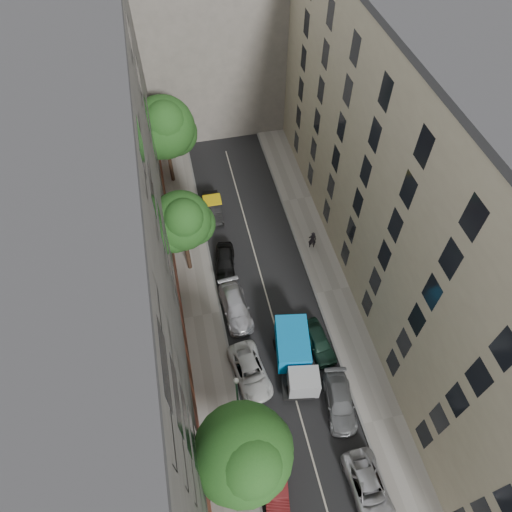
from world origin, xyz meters
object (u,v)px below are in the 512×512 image
object	(u,v)px
tree_far	(165,130)
car_left_1	(276,483)
tree_mid	(183,223)
tree_near	(245,455)
car_left_2	(250,372)
car_right_1	(340,402)
car_right_2	(319,342)
car_right_0	(369,489)
tarp_truck	(295,355)
car_left_5	(213,208)
pedestrian	(312,240)
car_left_3	(235,307)
car_left_4	(225,261)
lamp_post	(237,395)

from	to	relation	value
tree_far	car_left_1	bearing A→B (deg)	-83.94
tree_mid	tree_far	distance (m)	11.42
car_left_1	tree_near	size ratio (longest dim) A/B	0.49
car_left_2	tree_near	bearing A→B (deg)	-111.69
car_right_1	car_right_2	world-z (taller)	car_right_2
car_right_0	car_right_1	bearing A→B (deg)	88.29
tarp_truck	tree_far	world-z (taller)	tree_far
tarp_truck	car_left_1	world-z (taller)	tarp_truck
car_left_5	pedestrian	bearing A→B (deg)	-36.95
car_left_3	tree_near	size ratio (longest dim) A/B	0.58
car_left_3	car_left_4	bearing A→B (deg)	86.04
tarp_truck	lamp_post	distance (m)	6.23
car_left_3	car_left_5	size ratio (longest dim) A/B	1.18
car_left_2	tree_far	bearing A→B (deg)	90.45
car_right_2	lamp_post	xyz separation A→B (m)	(-7.00, -4.00, 3.39)
tree_mid	car_left_3	bearing A→B (deg)	-59.99
car_right_0	tarp_truck	bearing A→B (deg)	101.93
car_right_0	tree_far	bearing A→B (deg)	104.35
car_right_2	lamp_post	distance (m)	8.75
car_right_1	tree_far	xyz separation A→B (m)	(-8.80, 25.66, 5.67)
car_right_0	car_right_1	xyz separation A→B (m)	(0.04, 5.65, 0.00)
car_left_4	car_right_0	distance (m)	20.30
car_left_2	tree_near	world-z (taller)	tree_near
car_right_1	tree_mid	xyz separation A→B (m)	(-8.58, 14.24, 5.29)
tree_mid	tree_far	world-z (taller)	tree_far
car_right_1	pedestrian	bearing A→B (deg)	89.65
car_left_3	tree_near	bearing A→B (deg)	-101.77
car_left_5	tree_far	size ratio (longest dim) A/B	0.45
tree_far	lamp_post	bearing A→B (deg)	-85.97
car_left_3	lamp_post	world-z (taller)	lamp_post
car_left_4	lamp_post	world-z (taller)	lamp_post
car_left_2	car_right_0	xyz separation A→B (m)	(5.60, -9.20, -0.01)
car_left_3	car_right_0	bearing A→B (deg)	-73.23
car_left_3	tree_mid	xyz separation A→B (m)	(-2.94, 5.09, 5.24)
car_left_4	car_left_5	bearing A→B (deg)	98.90
tree_far	pedestrian	bearing A→B (deg)	-45.82
car_right_0	car_right_2	bearing A→B (deg)	88.73
car_left_2	car_right_2	size ratio (longest dim) A/B	1.20
car_right_2	tree_mid	distance (m)	13.81
lamp_post	car_right_1	bearing A→B (deg)	-6.08
car_right_2	tree_near	size ratio (longest dim) A/B	0.47
car_left_2	car_left_4	distance (m)	10.31
tree_mid	lamp_post	world-z (taller)	tree_mid
lamp_post	car_left_5	bearing A→B (deg)	85.92
tree_mid	tarp_truck	bearing A→B (deg)	-58.91
lamp_post	car_left_1	bearing A→B (deg)	-73.73
car_left_2	car_left_4	bearing A→B (deg)	82.33
car_left_5	car_right_2	xyz separation A→B (m)	(5.60, -15.60, -0.01)
car_left_5	car_right_2	world-z (taller)	car_left_5
car_left_4	tree_mid	world-z (taller)	tree_mid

